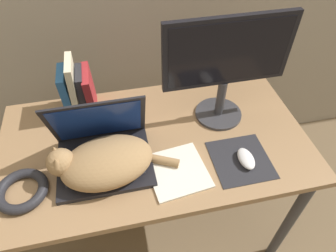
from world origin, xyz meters
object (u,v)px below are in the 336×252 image
object	(u,v)px
cat	(104,162)
computer_mouse	(246,159)
external_monitor	(227,64)
cable_coil	(22,191)
laptop	(103,150)
notepad	(177,171)
book_row	(78,91)

from	to	relation	value
cat	computer_mouse	distance (m)	0.51
external_monitor	cable_coil	bearing A→B (deg)	-163.69
cat	computer_mouse	size ratio (longest dim) A/B	4.51
external_monitor	laptop	bearing A→B (deg)	-164.39
cat	notepad	xyz separation A→B (m)	(0.25, -0.05, -0.06)
external_monitor	book_row	world-z (taller)	external_monitor
laptop	cat	xyz separation A→B (m)	(-0.00, -0.06, 0.01)
computer_mouse	external_monitor	bearing A→B (deg)	93.54
computer_mouse	cable_coil	bearing A→B (deg)	177.51
computer_mouse	notepad	bearing A→B (deg)	177.84
computer_mouse	book_row	size ratio (longest dim) A/B	0.40
cat	computer_mouse	bearing A→B (deg)	-6.54
cable_coil	notepad	distance (m)	0.53
external_monitor	notepad	size ratio (longest dim) A/B	2.09
cat	external_monitor	bearing A→B (deg)	22.40
laptop	cable_coil	bearing A→B (deg)	-162.48
laptop	cable_coil	world-z (taller)	laptop
cat	book_row	xyz separation A→B (m)	(-0.07, 0.36, 0.04)
cat	book_row	world-z (taller)	book_row
laptop	cable_coil	xyz separation A→B (m)	(-0.28, -0.09, -0.03)
book_row	external_monitor	bearing A→B (deg)	-15.54
laptop	computer_mouse	world-z (taller)	laptop
external_monitor	cable_coil	size ratio (longest dim) A/B	2.75
laptop	external_monitor	world-z (taller)	external_monitor
cable_coil	notepad	xyz separation A→B (m)	(0.53, -0.02, -0.01)
cat	cable_coil	world-z (taller)	cat
cat	laptop	bearing A→B (deg)	89.82
cat	cable_coil	bearing A→B (deg)	-175.17
laptop	book_row	bearing A→B (deg)	104.20
computer_mouse	notepad	distance (m)	0.25
cable_coil	notepad	world-z (taller)	cable_coil
cat	external_monitor	distance (m)	0.56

